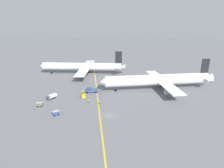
# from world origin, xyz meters

# --- Properties ---
(ground_plane) EXTENTS (600.00, 600.00, 0.00)m
(ground_plane) POSITION_xyz_m (0.00, 0.00, 0.00)
(ground_plane) COLOR slate
(taxiway_stripe) EXTENTS (13.30, 119.37, 0.01)m
(taxiway_stripe) POSITION_xyz_m (-4.92, 10.00, 0.00)
(taxiway_stripe) COLOR yellow
(taxiway_stripe) RESTS_ON ground
(airliner_at_gate_left) EXTENTS (58.74, 44.72, 15.65)m
(airliner_at_gate_left) POSITION_xyz_m (-18.34, 60.78, 5.17)
(airliner_at_gate_left) COLOR silver
(airliner_at_gate_left) RESTS_ON ground
(airliner_being_pushed) EXTENTS (61.40, 42.07, 16.02)m
(airliner_being_pushed) POSITION_xyz_m (25.83, 29.94, 5.33)
(airliner_being_pushed) COLOR white
(airliner_being_pushed) RESTS_ON ground
(pushback_tug) EXTENTS (9.56, 3.55, 2.82)m
(pushback_tug) POSITION_xyz_m (-9.49, 25.64, 1.19)
(pushback_tug) COLOR #2D4C8C
(pushback_tug) RESTS_ON ground
(gse_baggage_cart_near_cluster) EXTENTS (3.15, 2.77, 1.71)m
(gse_baggage_cart_near_cluster) POSITION_xyz_m (-21.30, 0.68, 0.86)
(gse_baggage_cart_near_cluster) COLOR #2D5199
(gse_baggage_cart_near_cluster) RESTS_ON ground
(gse_fuel_bowser_stubby) EXTENTS (4.48, 5.03, 2.40)m
(gse_fuel_bowser_stubby) POSITION_xyz_m (-27.57, 17.03, 1.33)
(gse_fuel_bowser_stubby) COLOR silver
(gse_fuel_bowser_stubby) RESTS_ON ground
(gse_stair_truck_yellow) EXTENTS (2.81, 4.88, 4.06)m
(gse_stair_truck_yellow) POSITION_xyz_m (-12.70, 18.92, 1.03)
(gse_stair_truck_yellow) COLOR gold
(gse_stair_truck_yellow) RESTS_ON ground
(gse_baggage_cart_trailing) EXTENTS (2.88, 1.86, 1.71)m
(gse_baggage_cart_trailing) POSITION_xyz_m (-30.53, 8.86, 0.86)
(gse_baggage_cart_trailing) COLOR #666B4C
(gse_baggage_cart_trailing) RESTS_ON ground
(ground_crew_ramp_agent_by_cones) EXTENTS (0.36, 0.36, 1.62)m
(ground_crew_ramp_agent_by_cones) POSITION_xyz_m (-9.61, 12.64, 0.84)
(ground_crew_ramp_agent_by_cones) COLOR black
(ground_crew_ramp_agent_by_cones) RESTS_ON ground
(ground_crew_wing_walker_right) EXTENTS (0.45, 0.37, 1.74)m
(ground_crew_wing_walker_right) POSITION_xyz_m (-4.57, 10.51, 0.91)
(ground_crew_wing_walker_right) COLOR black
(ground_crew_wing_walker_right) RESTS_ON ground
(traffic_cone_wingtip_port) EXTENTS (0.44, 0.44, 0.60)m
(traffic_cone_wingtip_port) POSITION_xyz_m (-5.85, 20.57, 0.28)
(traffic_cone_wingtip_port) COLOR orange
(traffic_cone_wingtip_port) RESTS_ON ground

